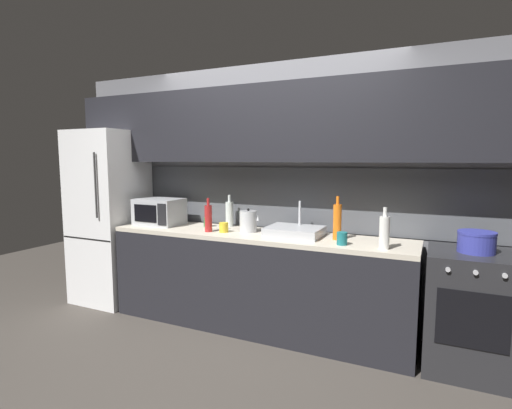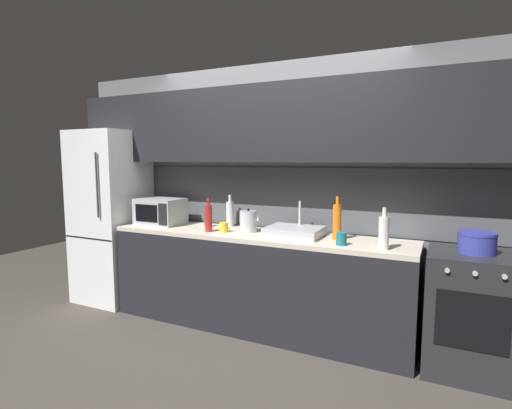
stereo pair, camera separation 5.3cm
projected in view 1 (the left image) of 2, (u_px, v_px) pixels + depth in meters
ground_plane at (204, 374)px, 2.88m from camera, size 10.00×10.00×0.00m
back_wall at (269, 162)px, 3.78m from camera, size 4.57×0.44×2.50m
counter_run at (256, 280)px, 3.64m from camera, size 2.83×0.60×0.90m
refrigerator at (110, 217)px, 4.33m from camera, size 0.68×0.69×1.88m
oven_range at (469, 311)px, 2.90m from camera, size 0.60×0.62×0.90m
microwave at (160, 212)px, 4.06m from camera, size 0.46×0.35×0.27m
sink_basin at (295, 231)px, 3.46m from camera, size 0.48×0.38×0.30m
kettle at (248, 221)px, 3.64m from camera, size 0.20×0.16×0.22m
wine_bottle_red at (208, 218)px, 3.65m from camera, size 0.07×0.07×0.32m
wine_bottle_white at (384, 232)px, 2.94m from camera, size 0.08×0.08×0.32m
wine_bottle_clear at (229, 213)px, 3.94m from camera, size 0.08×0.08×0.32m
wine_bottle_orange at (337, 221)px, 3.28m from camera, size 0.07×0.07×0.37m
mug_yellow at (224, 227)px, 3.63m from camera, size 0.08×0.08×0.09m
mug_teal at (342, 239)px, 3.09m from camera, size 0.08×0.08×0.10m
mug_green at (207, 222)px, 3.92m from camera, size 0.07×0.07×0.09m
cooking_pot at (477, 242)px, 2.84m from camera, size 0.26×0.26×0.16m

